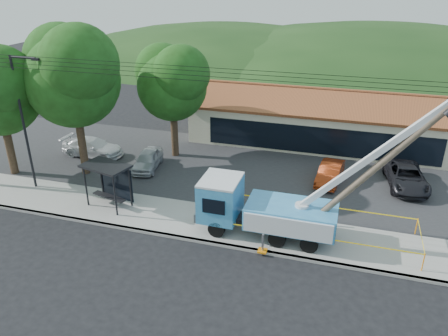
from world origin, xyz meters
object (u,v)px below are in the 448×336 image
object	(u,v)px
car_silver	(148,169)
car_white	(94,157)
utility_truck	(264,207)
bus_shelter	(109,175)
car_dark	(404,187)
car_red	(329,183)
leaning_pole	(380,165)

from	to	relation	value
car_silver	car_white	xyz separation A→B (m)	(-5.26, 0.96, 0.00)
utility_truck	bus_shelter	bearing A→B (deg)	177.21
utility_truck	car_dark	world-z (taller)	utility_truck
bus_shelter	car_white	distance (m)	8.97
car_red	car_white	distance (m)	18.46
car_dark	car_silver	bearing A→B (deg)	-179.85
car_red	bus_shelter	bearing A→B (deg)	-144.06
car_silver	car_red	bearing A→B (deg)	-2.48
bus_shelter	car_red	size ratio (longest dim) A/B	0.78
leaning_pole	car_red	size ratio (longest dim) A/B	2.26
bus_shelter	car_white	xyz separation A→B (m)	(-5.54, 6.71, -2.19)
car_dark	leaning_pole	bearing A→B (deg)	-113.51
leaning_pole	car_white	bearing A→B (deg)	161.00
leaning_pole	car_white	world-z (taller)	leaning_pole
utility_truck	car_dark	size ratio (longest dim) A/B	2.48
car_red	car_silver	bearing A→B (deg)	-166.80
leaning_pole	bus_shelter	bearing A→B (deg)	178.10
bus_shelter	car_dark	xyz separation A→B (m)	(17.95, 8.09, -2.19)
utility_truck	bus_shelter	xyz separation A→B (m)	(-9.85, 0.48, 0.38)
car_red	car_white	world-z (taller)	car_white
bus_shelter	car_dark	distance (m)	19.81
bus_shelter	car_silver	xyz separation A→B (m)	(-0.27, 5.75, -2.19)
car_red	car_dark	distance (m)	5.09
car_red	leaning_pole	bearing A→B (deg)	-65.86
leaning_pole	car_dark	bearing A→B (deg)	73.66
leaning_pole	car_silver	xyz separation A→B (m)	(-15.70, 6.26, -5.09)
car_silver	car_dark	distance (m)	18.37
car_white	car_dark	bearing A→B (deg)	-85.52
bus_shelter	car_red	bearing A→B (deg)	43.32
car_silver	bus_shelter	bearing A→B (deg)	-96.59
utility_truck	car_dark	xyz separation A→B (m)	(8.10, 8.57, -1.81)
utility_truck	bus_shelter	distance (m)	9.87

